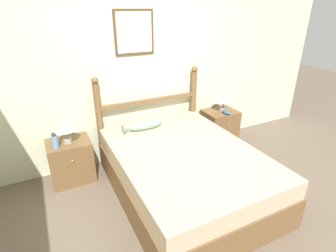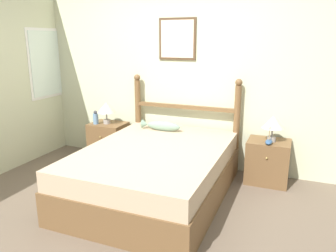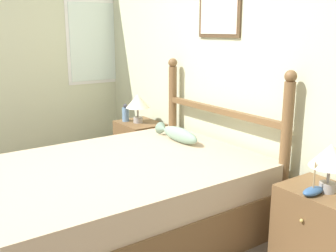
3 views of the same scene
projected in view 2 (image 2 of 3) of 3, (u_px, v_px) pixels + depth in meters
ground_plane at (124, 219)px, 3.31m from camera, size 16.00×16.00×0.00m
wall_back at (183, 75)px, 4.53m from camera, size 6.40×0.08×2.55m
bed at (155, 172)px, 3.75m from camera, size 1.53×2.09×0.57m
headboard at (184, 119)px, 4.54m from camera, size 1.54×0.09×1.27m
nightstand_left at (109, 141)px, 4.95m from camera, size 0.51×0.44×0.54m
nightstand_right at (268, 162)px, 4.10m from camera, size 0.51×0.44×0.54m
table_lamp_left at (106, 108)px, 4.80m from camera, size 0.26×0.26×0.32m
table_lamp_right at (273, 123)px, 3.95m from camera, size 0.26×0.26×0.32m
bottle at (96, 118)px, 4.82m from camera, size 0.08×0.08×0.20m
model_boat at (269, 142)px, 3.91m from camera, size 0.08×0.17×0.22m
fish_pillow at (161, 126)px, 4.37m from camera, size 0.55×0.12×0.13m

